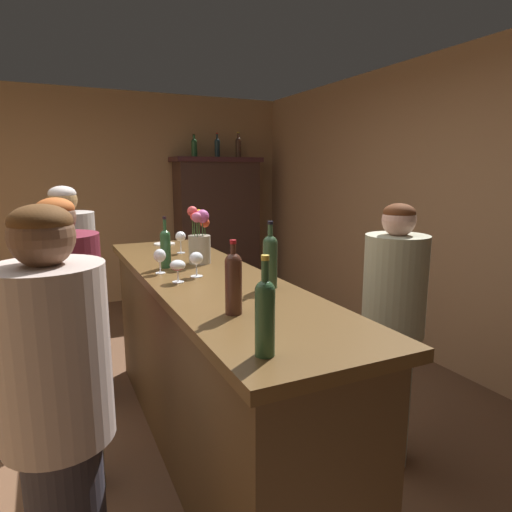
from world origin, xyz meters
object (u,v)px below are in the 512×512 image
object	(u,v)px
bar_counter	(209,363)
patron_by_cabinet	(58,415)
display_bottle_center	(238,146)
patron_tall	(66,341)
wine_glass_front	(181,237)
wine_glass_spare	(160,256)
display_cabinet	(217,225)
wine_bottle_rose	(233,281)
display_bottle_left	(194,147)
flower_arrangement	(199,239)
wine_bottle_syrah	(265,314)
patron_redhead	(70,292)
wine_bottle_riesling	(270,259)
wine_glass_mid	(196,259)
wine_glass_rear	(178,266)
display_bottle_midleft	(217,147)
bartender	(392,327)
wine_bottle_malbec	(165,247)
cheese_plate	(164,244)

from	to	relation	value
bar_counter	patron_by_cabinet	xyz separation A→B (m)	(-0.81, -0.82, 0.31)
display_bottle_center	patron_tall	size ratio (longest dim) A/B	0.21
wine_glass_front	wine_glass_spare	xyz separation A→B (m)	(-0.29, -0.57, -0.02)
display_cabinet	wine_bottle_rose	bearing A→B (deg)	-109.48
display_bottle_left	patron_by_cabinet	distance (m)	4.49
display_cabinet	wine_glass_front	world-z (taller)	display_cabinet
flower_arrangement	display_bottle_center	xyz separation A→B (m)	(1.48, 2.82, 0.74)
wine_bottle_syrah	patron_redhead	world-z (taller)	patron_redhead
wine_bottle_riesling	wine_glass_mid	size ratio (longest dim) A/B	2.41
display_bottle_left	bar_counter	bearing A→B (deg)	-106.72
wine_glass_rear	display_bottle_midleft	size ratio (longest dim) A/B	0.40
bar_counter	display_bottle_left	distance (m)	3.59
wine_glass_rear	patron_by_cabinet	distance (m)	1.01
bar_counter	wine_glass_mid	distance (m)	0.64
wine_bottle_riesling	bartender	distance (m)	0.80
wine_glass_rear	display_bottle_midleft	world-z (taller)	display_bottle_midleft
wine_bottle_syrah	display_bottle_left	size ratio (longest dim) A/B	1.16
wine_bottle_riesling	wine_bottle_malbec	bearing A→B (deg)	117.52
bar_counter	display_bottle_center	world-z (taller)	display_bottle_center
flower_arrangement	patron_by_cabinet	xyz separation A→B (m)	(-0.88, -1.16, -0.38)
wine_glass_front	wine_bottle_riesling	bearing A→B (deg)	-82.88
display_bottle_midleft	display_bottle_center	world-z (taller)	display_bottle_center
wine_glass_rear	display_cabinet	bearing A→B (deg)	66.23
display_cabinet	bar_counter	bearing A→B (deg)	-111.44
wine_glass_spare	patron_redhead	distance (m)	0.90
wine_glass_mid	display_bottle_center	xyz separation A→B (m)	(1.61, 3.17, 0.80)
display_bottle_midleft	display_bottle_center	size ratio (longest dim) A/B	0.94
display_bottle_center	patron_redhead	size ratio (longest dim) A/B	0.21
wine_bottle_syrah	flower_arrangement	size ratio (longest dim) A/B	0.90
wine_glass_rear	patron_tall	xyz separation A→B (m)	(-0.57, 0.02, -0.33)
bar_counter	patron_by_cabinet	bearing A→B (deg)	-134.64
wine_bottle_malbec	wine_glass_rear	xyz separation A→B (m)	(-0.03, -0.38, -0.04)
patron_redhead	wine_glass_rear	bearing A→B (deg)	-25.58
display_bottle_midleft	patron_tall	world-z (taller)	display_bottle_midleft
wine_bottle_riesling	patron_redhead	size ratio (longest dim) A/B	0.22
wine_glass_rear	cheese_plate	size ratio (longest dim) A/B	0.72
cheese_plate	display_bottle_midleft	bearing A→B (deg)	58.81
wine_bottle_rose	patron_by_cabinet	xyz separation A→B (m)	(-0.69, -0.12, -0.36)
patron_by_cabinet	wine_glass_spare	bearing A→B (deg)	3.94
bartender	display_bottle_midleft	bearing A→B (deg)	-96.33
wine_bottle_syrah	wine_bottle_malbec	size ratio (longest dim) A/B	1.05
wine_bottle_riesling	wine_bottle_malbec	size ratio (longest dim) A/B	1.08
wine_bottle_rose	wine_glass_front	xyz separation A→B (m)	(0.19, 1.43, -0.02)
patron_tall	bartender	size ratio (longest dim) A/B	1.03
wine_bottle_rose	wine_glass_rear	bearing A→B (deg)	96.02
wine_glass_front	patron_redhead	world-z (taller)	patron_redhead
flower_arrangement	wine_bottle_malbec	bearing A→B (deg)	-169.64
wine_bottle_syrah	flower_arrangement	distance (m)	1.49
bar_counter	flower_arrangement	world-z (taller)	flower_arrangement
wine_glass_front	bartender	size ratio (longest dim) A/B	0.11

